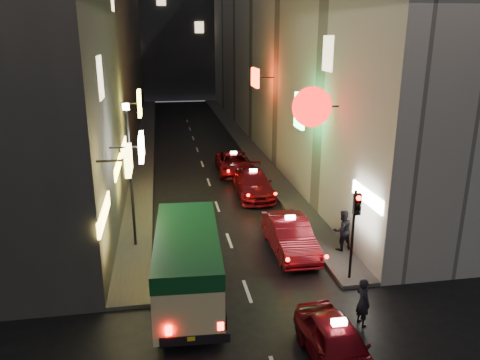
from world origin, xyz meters
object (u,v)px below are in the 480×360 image
taxi_near (338,342)px  traffic_light (355,217)px  pedestrian_crossing (363,299)px  lamp_post (130,167)px  minibus (187,258)px

taxi_near → traffic_light: bearing=62.9°
pedestrian_crossing → traffic_light: (0.70, 2.60, 1.76)m
pedestrian_crossing → lamp_post: lamp_post is taller
pedestrian_crossing → traffic_light: size_ratio=0.53×
traffic_light → lamp_post: lamp_post is taller
pedestrian_crossing → lamp_post: size_ratio=0.30×
minibus → lamp_post: (-2.04, 4.75, 2.07)m
traffic_light → taxi_near: bearing=-117.1°
minibus → lamp_post: size_ratio=0.99×
taxi_near → lamp_post: lamp_post is taller
traffic_light → lamp_post: bearing=151.1°
pedestrian_crossing → traffic_light: 3.21m
minibus → traffic_light: 6.25m
minibus → traffic_light: traffic_light is taller
pedestrian_crossing → minibus: bearing=54.5°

